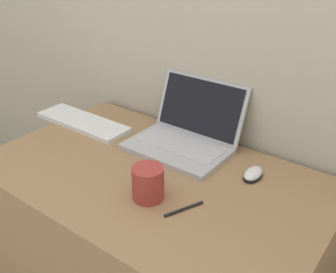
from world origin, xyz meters
name	(u,v)px	position (x,y,z in m)	size (l,w,h in m)	color
wall_back	(220,4)	(0.00, 0.76, 1.25)	(7.00, 0.04, 2.50)	#BCB299
desk	(153,255)	(0.00, 0.36, 0.37)	(1.18, 0.72, 0.75)	#936D47
laptop	(186,133)	(-0.02, 0.59, 0.80)	(0.37, 0.32, 0.24)	#ADADB2
drink_cup	(148,183)	(0.08, 0.25, 0.80)	(0.10, 0.10, 0.11)	#9E332D
computer_mouse	(253,174)	(0.29, 0.54, 0.76)	(0.06, 0.10, 0.03)	black
external_keyboard	(83,122)	(-0.48, 0.48, 0.76)	(0.44, 0.14, 0.02)	silver
pen	(184,209)	(0.20, 0.26, 0.75)	(0.06, 0.12, 0.01)	black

